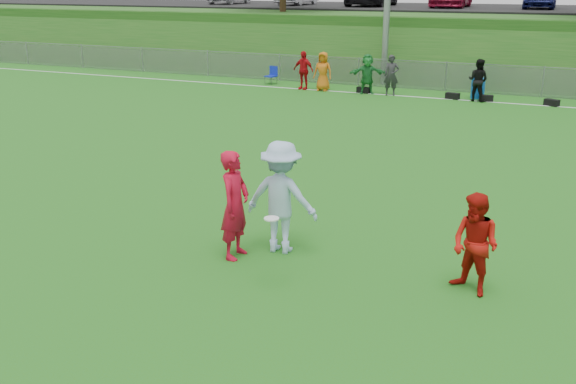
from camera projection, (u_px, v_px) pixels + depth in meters
The scene contains 13 objects.
ground at pixel (235, 270), 10.92m from camera, with size 120.00×120.00×0.00m, color #2A6C16.
sideline_far at pixel (436, 98), 26.63m from camera, with size 60.00×0.10×0.01m, color white.
fence at pixel (446, 76), 28.17m from camera, with size 58.00×0.06×1.30m.
berm at pixel (480, 37), 37.51m from camera, with size 120.00×18.00×3.00m, color #1A5117.
parking_lot at pixel (487, 8), 38.76m from camera, with size 120.00×12.00×0.10m, color black.
spectator_row at pixel (373, 74), 27.39m from camera, with size 8.58×1.06×1.69m.
gear_bags at pixel (461, 97), 26.31m from camera, with size 8.24×0.51×0.26m.
player_red_left at pixel (235, 205), 11.15m from camera, with size 0.71×0.46×1.94m, color red.
player_red_center at pixel (475, 245), 9.88m from camera, with size 0.79×0.62×1.63m, color #B3120C.
player_blue at pixel (281, 197), 11.38m from camera, with size 1.32×0.76×2.04m, color #A8C7E9.
frisbee at pixel (272, 219), 9.89m from camera, with size 0.24×0.24×0.02m.
recycling_bin at pixel (478, 88), 26.50m from camera, with size 0.56×0.56×0.84m, color #0F4CAA.
camp_chair at pixel (271, 79), 30.22m from camera, with size 0.56×0.56×0.82m.
Camera 1 is at (4.73, -8.80, 4.70)m, focal length 40.00 mm.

